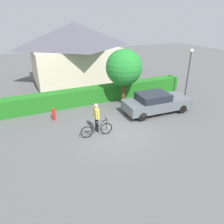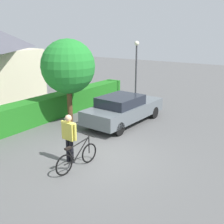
# 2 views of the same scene
# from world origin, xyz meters

# --- Properties ---
(ground_plane) EXTENTS (60.00, 60.00, 0.00)m
(ground_plane) POSITION_xyz_m (0.00, 0.00, 0.00)
(ground_plane) COLOR #555555
(hedge_row) EXTENTS (15.60, 0.90, 1.14)m
(hedge_row) POSITION_xyz_m (0.00, 4.78, 0.57)
(hedge_row) COLOR #206F1D
(hedge_row) RESTS_ON ground
(parked_car_near) EXTENTS (4.49, 1.95, 1.36)m
(parked_car_near) POSITION_xyz_m (3.55, 1.37, 0.71)
(parked_car_near) COLOR slate
(parked_car_near) RESTS_ON ground
(bicycle) EXTENTS (1.76, 0.50, 0.97)m
(bicycle) POSITION_xyz_m (-1.08, 0.15, 0.38)
(bicycle) COLOR black
(bicycle) RESTS_ON ground
(person_rider) EXTENTS (0.23, 0.67, 1.66)m
(person_rider) POSITION_xyz_m (-0.89, 0.65, 0.97)
(person_rider) COLOR black
(person_rider) RESTS_ON ground
(street_lamp) EXTENTS (0.28, 0.28, 3.65)m
(street_lamp) POSITION_xyz_m (7.63, 3.07, 2.41)
(street_lamp) COLOR #38383D
(street_lamp) RESTS_ON ground
(tree_kerbside) EXTENTS (2.50, 2.50, 3.91)m
(tree_kerbside) POSITION_xyz_m (2.28, 3.60, 2.65)
(tree_kerbside) COLOR brown
(tree_kerbside) RESTS_ON ground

